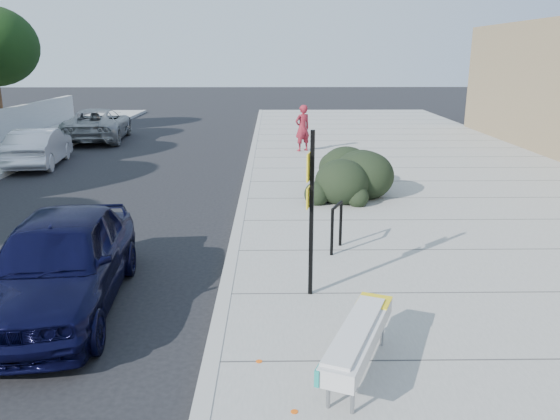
{
  "coord_description": "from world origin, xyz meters",
  "views": [
    {
      "loc": [
        0.78,
        -8.01,
        3.83
      ],
      "look_at": [
        0.92,
        1.9,
        1.0
      ],
      "focal_mm": 35.0,
      "sensor_mm": 36.0,
      "label": 1
    }
  ],
  "objects_px": {
    "suv_silver": "(98,124)",
    "pedestrian": "(302,128)",
    "bench": "(359,337)",
    "sedan_navy": "(59,262)",
    "wagon_silver": "(39,147)",
    "sign_post": "(311,204)",
    "bike_rack": "(337,223)"
  },
  "relations": [
    {
      "from": "suv_silver",
      "to": "pedestrian",
      "type": "height_order",
      "value": "pedestrian"
    },
    {
      "from": "bench",
      "to": "suv_silver",
      "type": "xyz_separation_m",
      "value": [
        -9.02,
        19.51,
        0.1
      ]
    },
    {
      "from": "sedan_navy",
      "to": "wagon_silver",
      "type": "relative_size",
      "value": 1.11
    },
    {
      "from": "sedan_navy",
      "to": "wagon_silver",
      "type": "bearing_deg",
      "value": 108.78
    },
    {
      "from": "sedan_navy",
      "to": "suv_silver",
      "type": "bearing_deg",
      "value": 100.42
    },
    {
      "from": "bench",
      "to": "sign_post",
      "type": "height_order",
      "value": "sign_post"
    },
    {
      "from": "bench",
      "to": "wagon_silver",
      "type": "relative_size",
      "value": 0.49
    },
    {
      "from": "bike_rack",
      "to": "pedestrian",
      "type": "distance_m",
      "value": 11.4
    },
    {
      "from": "sign_post",
      "to": "wagon_silver",
      "type": "xyz_separation_m",
      "value": [
        -8.86,
        11.3,
        -0.96
      ]
    },
    {
      "from": "sedan_navy",
      "to": "suv_silver",
      "type": "relative_size",
      "value": 0.85
    },
    {
      "from": "bike_rack",
      "to": "bench",
      "type": "bearing_deg",
      "value": -69.84
    },
    {
      "from": "bench",
      "to": "sedan_navy",
      "type": "xyz_separation_m",
      "value": [
        -4.28,
        2.13,
        0.14
      ]
    },
    {
      "from": "bench",
      "to": "sign_post",
      "type": "xyz_separation_m",
      "value": [
        -0.43,
        2.27,
        1.0
      ]
    },
    {
      "from": "sign_post",
      "to": "bike_rack",
      "type": "bearing_deg",
      "value": 86.04
    },
    {
      "from": "sign_post",
      "to": "suv_silver",
      "type": "xyz_separation_m",
      "value": [
        -8.59,
        17.24,
        -0.9
      ]
    },
    {
      "from": "sign_post",
      "to": "suv_silver",
      "type": "bearing_deg",
      "value": 130.59
    },
    {
      "from": "sedan_navy",
      "to": "bike_rack",
      "type": "bearing_deg",
      "value": 20.63
    },
    {
      "from": "bike_rack",
      "to": "sign_post",
      "type": "xyz_separation_m",
      "value": [
        -0.65,
        -2.0,
        0.92
      ]
    },
    {
      "from": "sedan_navy",
      "to": "pedestrian",
      "type": "xyz_separation_m",
      "value": [
        4.46,
        13.54,
        0.28
      ]
    },
    {
      "from": "sign_post",
      "to": "sedan_navy",
      "type": "distance_m",
      "value": 3.96
    },
    {
      "from": "bench",
      "to": "sedan_navy",
      "type": "bearing_deg",
      "value": 176.17
    },
    {
      "from": "bench",
      "to": "pedestrian",
      "type": "distance_m",
      "value": 15.68
    },
    {
      "from": "wagon_silver",
      "to": "suv_silver",
      "type": "xyz_separation_m",
      "value": [
        0.27,
        5.93,
        0.07
      ]
    },
    {
      "from": "bike_rack",
      "to": "suv_silver",
      "type": "bearing_deg",
      "value": 144.44
    },
    {
      "from": "wagon_silver",
      "to": "bench",
      "type": "bearing_deg",
      "value": 116.67
    },
    {
      "from": "bench",
      "to": "pedestrian",
      "type": "xyz_separation_m",
      "value": [
        0.18,
        15.67,
        0.42
      ]
    },
    {
      "from": "suv_silver",
      "to": "pedestrian",
      "type": "xyz_separation_m",
      "value": [
        9.2,
        -3.84,
        0.32
      ]
    },
    {
      "from": "sedan_navy",
      "to": "wagon_silver",
      "type": "distance_m",
      "value": 12.49
    },
    {
      "from": "sign_post",
      "to": "sedan_navy",
      "type": "xyz_separation_m",
      "value": [
        -3.86,
        -0.14,
        -0.87
      ]
    },
    {
      "from": "wagon_silver",
      "to": "pedestrian",
      "type": "distance_m",
      "value": 9.7
    },
    {
      "from": "wagon_silver",
      "to": "suv_silver",
      "type": "bearing_deg",
      "value": -100.26
    },
    {
      "from": "sedan_navy",
      "to": "suv_silver",
      "type": "xyz_separation_m",
      "value": [
        -4.73,
        17.38,
        -0.03
      ]
    }
  ]
}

